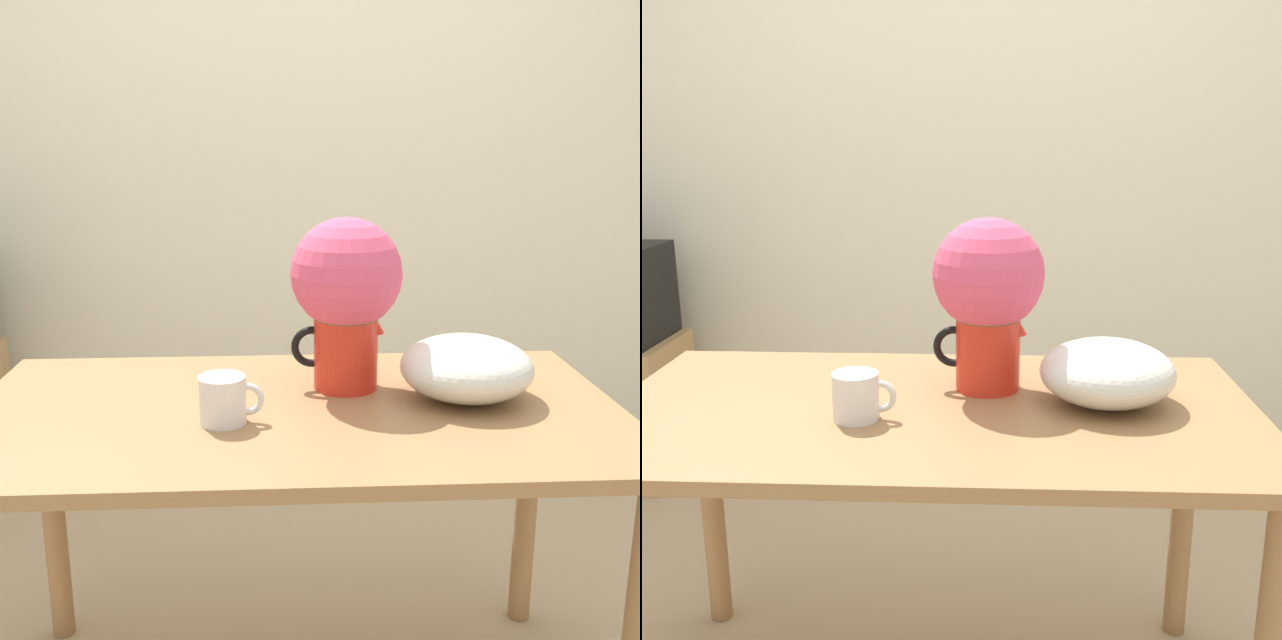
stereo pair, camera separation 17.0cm
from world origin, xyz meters
TOP-DOWN VIEW (x-y plane):
  - wall_back at (0.00, 1.70)m, footprint 8.00×0.05m
  - table at (-0.08, 0.08)m, footprint 1.41×0.77m
  - flower_vase at (0.04, 0.20)m, footprint 0.25×0.25m
  - coffee_mug at (-0.23, -0.01)m, footprint 0.13×0.10m
  - white_bowl at (0.30, 0.11)m, footprint 0.30×0.30m

SIDE VIEW (x-z plane):
  - table at x=-0.08m, z-range 0.28..1.06m
  - coffee_mug at x=-0.23m, z-range 0.78..0.88m
  - white_bowl at x=0.30m, z-range 0.78..0.92m
  - flower_vase at x=0.04m, z-range 0.82..1.21m
  - wall_back at x=0.00m, z-range 0.00..2.60m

